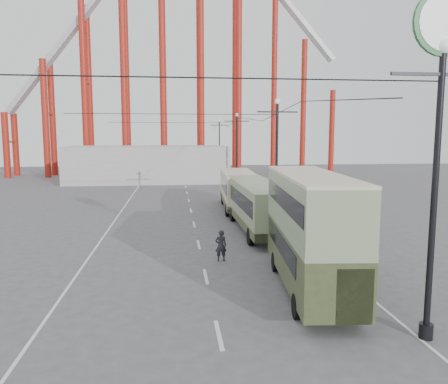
{
  "coord_description": "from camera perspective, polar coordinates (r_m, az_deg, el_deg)",
  "views": [
    {
      "loc": [
        -2.36,
        -15.51,
        6.49
      ],
      "look_at": [
        0.67,
        11.23,
        3.0
      ],
      "focal_mm": 35.0,
      "sensor_mm": 36.0,
      "label": 1
    }
  ],
  "objects": [
    {
      "name": "double_decker_bus",
      "position": [
        18.53,
        11.12,
        -4.34
      ],
      "size": [
        3.13,
        9.38,
        4.94
      ],
      "rotation": [
        0.0,
        0.0,
        -0.09
      ],
      "color": "#313B20",
      "rests_on": "ground"
    },
    {
      "name": "fairground_shed",
      "position": [
        62.75,
        -9.81,
        3.64
      ],
      "size": [
        22.0,
        10.0,
        5.0
      ],
      "primitive_type": "cube",
      "color": "#9F9F9A",
      "rests_on": "ground"
    },
    {
      "name": "roller_coaster",
      "position": [
        74.25,
        -6.83,
        20.13
      ],
      "size": [
        52.95,
        5.0,
        55.48
      ],
      "color": "maroon",
      "rests_on": "ground"
    },
    {
      "name": "pedestrian",
      "position": [
        22.79,
        -0.41,
        -7.02
      ],
      "size": [
        0.62,
        0.43,
        1.64
      ],
      "primitive_type": "imported",
      "rotation": [
        0.0,
        0.0,
        3.2
      ],
      "color": "black",
      "rests_on": "ground"
    },
    {
      "name": "lamp_post_near",
      "position": [
        14.9,
        26.49,
        11.9
      ],
      "size": [
        3.2,
        0.44,
        10.8
      ],
      "color": "black",
      "rests_on": "ground"
    },
    {
      "name": "single_decker_cream",
      "position": [
        38.41,
        1.89,
        0.46
      ],
      "size": [
        3.25,
        10.72,
        3.29
      ],
      "rotation": [
        0.0,
        0.0,
        -0.05
      ],
      "color": "beige",
      "rests_on": "ground"
    },
    {
      "name": "lamp_post_distant",
      "position": [
        77.94,
        -0.62,
        6.06
      ],
      "size": [
        3.2,
        0.44,
        9.32
      ],
      "color": "black",
      "rests_on": "ground"
    },
    {
      "name": "ground",
      "position": [
        16.98,
        2.09,
        -15.09
      ],
      "size": [
        160.0,
        160.0,
        0.0
      ],
      "primitive_type": "plane",
      "color": "#4D4D4F",
      "rests_on": "ground"
    },
    {
      "name": "lamp_post_far",
      "position": [
        56.11,
        1.69,
        5.54
      ],
      "size": [
        3.2,
        0.44,
        9.32
      ],
      "color": "black",
      "rests_on": "ground"
    },
    {
      "name": "lamp_post_mid",
      "position": [
        34.5,
        6.9,
        4.33
      ],
      "size": [
        3.2,
        0.44,
        9.32
      ],
      "color": "black",
      "rests_on": "ground"
    },
    {
      "name": "road_markings",
      "position": [
        35.84,
        -3.97,
        -3.05
      ],
      "size": [
        12.52,
        120.0,
        0.01
      ],
      "color": "silver",
      "rests_on": "ground"
    },
    {
      "name": "single_decker_green",
      "position": [
        29.86,
        4.38,
        -1.55
      ],
      "size": [
        2.82,
        11.71,
        3.3
      ],
      "rotation": [
        0.0,
        0.0,
        0.01
      ],
      "color": "gray",
      "rests_on": "ground"
    }
  ]
}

